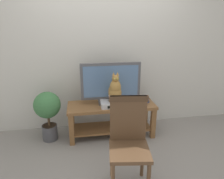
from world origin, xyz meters
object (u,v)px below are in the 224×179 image
at_px(tv, 111,83).
at_px(media_box, 115,103).
at_px(tv_stand, 111,114).
at_px(wooden_chair, 129,137).
at_px(book_stack, 142,100).
at_px(potted_plant, 48,110).
at_px(cat, 115,90).

xyz_separation_m(tv, media_box, (0.04, -0.14, -0.29)).
height_order(tv_stand, wooden_chair, wooden_chair).
bearing_deg(media_box, book_stack, 11.41).
xyz_separation_m(tv_stand, media_box, (0.04, -0.08, 0.20)).
xyz_separation_m(tv_stand, potted_plant, (-0.95, 0.01, 0.13)).
distance_m(tv_stand, media_box, 0.22).
bearing_deg(wooden_chair, potted_plant, 132.51).
bearing_deg(cat, media_box, 93.99).
relative_size(tv, book_stack, 4.29).
height_order(wooden_chair, potted_plant, wooden_chair).
bearing_deg(cat, tv_stand, 113.50).
xyz_separation_m(wooden_chair, potted_plant, (-0.96, 1.05, -0.08)).
height_order(wooden_chair, book_stack, wooden_chair).
bearing_deg(book_stack, wooden_chair, -114.37).
height_order(tv, book_stack, tv).
distance_m(tv, cat, 0.17).
bearing_deg(tv, tv_stand, -90.02).
bearing_deg(book_stack, tv, 174.94).
xyz_separation_m(tv_stand, tv, (0.00, 0.06, 0.48)).
bearing_deg(media_box, potted_plant, 174.89).
bearing_deg(tv, media_box, -74.16).
distance_m(media_box, wooden_chair, 0.96).
distance_m(tv, media_box, 0.32).
xyz_separation_m(media_box, cat, (0.00, -0.02, 0.21)).
distance_m(tv, potted_plant, 1.01).
relative_size(wooden_chair, potted_plant, 1.30).
bearing_deg(book_stack, potted_plant, -179.86).
bearing_deg(tv_stand, wooden_chair, -89.15).
xyz_separation_m(media_box, wooden_chair, (-0.02, -0.96, 0.00)).
height_order(media_box, cat, cat).
height_order(tv_stand, media_box, media_box).
relative_size(tv_stand, media_box, 3.12).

